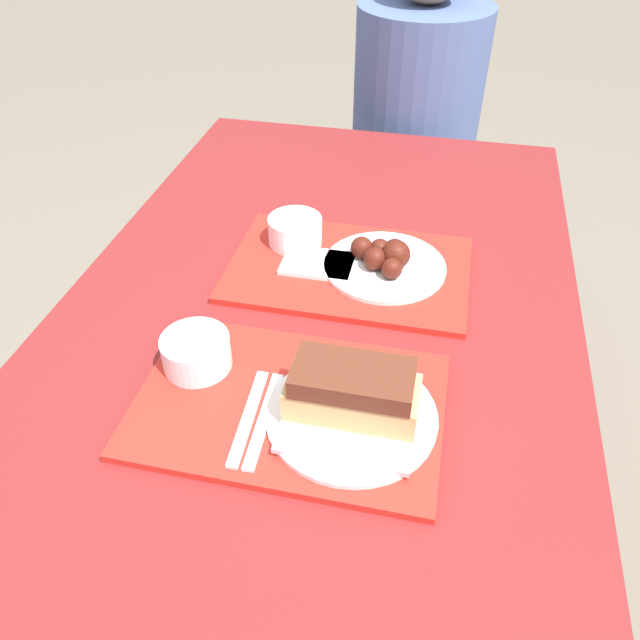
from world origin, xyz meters
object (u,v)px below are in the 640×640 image
Objects in this scene: tray_near at (289,405)px; tray_far at (349,269)px; bowl_coleslaw_near at (196,351)px; wings_plate_far at (385,260)px; bowl_coleslaw_far at (295,229)px; person_seated_across at (418,96)px; brisket_sandwich_plate at (352,400)px.

tray_near is 0.34m from tray_far.
wings_plate_far is at bearing 52.45° from bowl_coleslaw_near.
wings_plate_far is (0.06, 0.01, 0.02)m from tray_far.
wings_plate_far is at bearing 76.34° from tray_near.
bowl_coleslaw_far is at bearing 153.58° from tray_far.
person_seated_across reaches higher than bowl_coleslaw_near.
wings_plate_far is (0.18, -0.05, -0.01)m from bowl_coleslaw_far.
brisket_sandwich_plate reaches higher than bowl_coleslaw_near.
tray_far is 0.36m from brisket_sandwich_plate.
tray_far is 0.34m from bowl_coleslaw_near.
tray_near is at bearing -93.04° from person_seated_across.
brisket_sandwich_plate is 0.32× the size of person_seated_across.
brisket_sandwich_plate reaches higher than tray_near.
bowl_coleslaw_far is (-0.09, 0.40, 0.03)m from tray_near.
tray_near is at bearing -103.66° from wings_plate_far.
bowl_coleslaw_near and bowl_coleslaw_far have the same top height.
brisket_sandwich_plate is 1.19m from person_seated_across.
tray_far is 1.96× the size of wings_plate_far.
tray_near and tray_far have the same top height.
wings_plate_far is 0.83m from person_seated_across.
wings_plate_far is 0.30× the size of person_seated_across.
bowl_coleslaw_near is (-0.17, -0.30, 0.03)m from tray_far.
tray_near is 4.24× the size of bowl_coleslaw_far.
bowl_coleslaw_near is at bearing -100.59° from person_seated_across.
tray_near is 1.83× the size of brisket_sandwich_plate.
bowl_coleslaw_far is (-0.18, 0.40, -0.01)m from brisket_sandwich_plate.
tray_far is 1.83× the size of brisket_sandwich_plate.
tray_near is at bearing -15.98° from bowl_coleslaw_near.
bowl_coleslaw_far is at bearing -101.06° from person_seated_across.
tray_near is at bearing -93.73° from tray_far.
bowl_coleslaw_far is 0.80m from person_seated_across.
tray_near is 0.41m from bowl_coleslaw_far.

